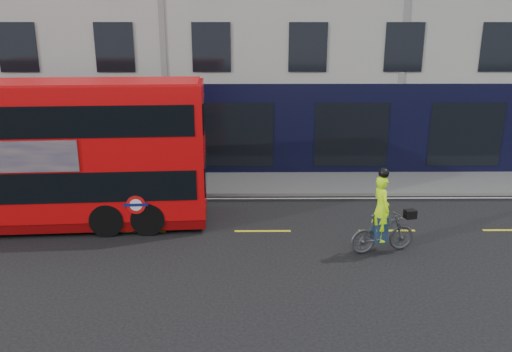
{
  "coord_description": "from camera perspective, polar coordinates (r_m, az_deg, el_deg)",
  "views": [
    {
      "loc": [
        3.65,
        -13.32,
        6.22
      ],
      "look_at": [
        3.8,
        2.49,
        1.55
      ],
      "focal_mm": 35.0,
      "sensor_mm": 36.0,
      "label": 1
    }
  ],
  "objects": [
    {
      "name": "road_edge_line",
      "position": [
        19.41,
        -11.35,
        -2.57
      ],
      "size": [
        58.0,
        0.1,
        0.01
      ],
      "primitive_type": "cube",
      "color": "silver",
      "rests_on": "ground"
    },
    {
      "name": "kerb",
      "position": [
        19.67,
        -11.21,
        -2.12
      ],
      "size": [
        60.0,
        0.12,
        0.13
      ],
      "primitive_type": "cube",
      "color": "slate",
      "rests_on": "ground"
    },
    {
      "name": "lane_dashes",
      "position": [
        16.48,
        -13.36,
        -6.19
      ],
      "size": [
        58.0,
        0.12,
        0.01
      ],
      "primitive_type": null,
      "color": "gold",
      "rests_on": "ground"
    },
    {
      "name": "bus",
      "position": [
        17.56,
        -24.98,
        2.33
      ],
      "size": [
        11.77,
        3.4,
        4.69
      ],
      "rotation": [
        0.0,
        0.0,
        0.07
      ],
      "color": "red",
      "rests_on": "ground"
    },
    {
      "name": "cyclist",
      "position": [
        14.79,
        14.25,
        -5.4
      ],
      "size": [
        2.04,
        0.99,
        2.53
      ],
      "rotation": [
        0.0,
        0.0,
        0.23
      ],
      "color": "#444649",
      "rests_on": "ground"
    },
    {
      "name": "pavement",
      "position": [
        21.07,
        -10.48,
        -0.84
      ],
      "size": [
        60.0,
        3.0,
        0.12
      ],
      "primitive_type": "cube",
      "color": "slate",
      "rests_on": "ground"
    },
    {
      "name": "building_terrace",
      "position": [
        26.55,
        -8.93,
        19.0
      ],
      "size": [
        50.0,
        10.07,
        15.0
      ],
      "color": "#A9A79F",
      "rests_on": "ground"
    },
    {
      "name": "ground",
      "position": [
        15.15,
        -14.58,
        -8.37
      ],
      "size": [
        120.0,
        120.0,
        0.0
      ],
      "primitive_type": "plane",
      "color": "black",
      "rests_on": "ground"
    }
  ]
}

